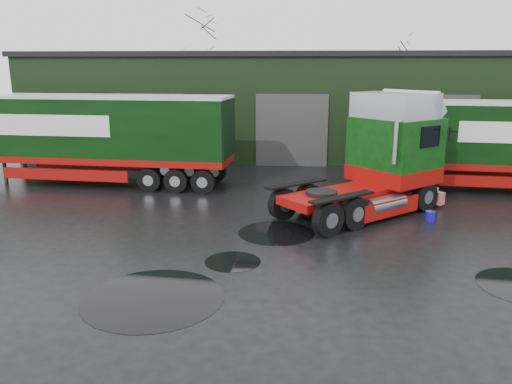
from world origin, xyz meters
TOP-DOWN VIEW (x-y plane):
  - ground at (0.00, 0.00)m, footprint 100.00×100.00m
  - warehouse at (2.00, 20.00)m, footprint 32.40×12.40m
  - hero_tractor at (4.50, 4.50)m, footprint 7.64×7.11m
  - trailer_left at (-7.50, 8.88)m, footprint 13.79×3.88m
  - lorry_right at (10.72, 9.00)m, footprint 15.52×4.28m
  - wash_bucket at (7.15, 3.98)m, footprint 0.47×0.47m
  - tree_back_a at (-6.00, 30.00)m, footprint 4.40×4.40m
  - tree_back_b at (10.00, 30.00)m, footprint 4.40×4.40m
  - puddle_0 at (-1.23, -2.98)m, footprint 3.48×3.48m
  - puddle_1 at (1.59, 2.15)m, footprint 2.60×2.60m
  - puddle_4 at (0.42, -0.52)m, footprint 1.63×1.63m

SIDE VIEW (x-z plane):
  - ground at x=0.00m, z-range 0.00..0.00m
  - puddle_0 at x=-1.23m, z-range 0.00..0.01m
  - puddle_1 at x=1.59m, z-range 0.00..0.01m
  - puddle_4 at x=0.42m, z-range 0.00..0.01m
  - wash_bucket at x=7.15m, z-range 0.00..0.34m
  - lorry_right at x=10.72m, z-range 0.00..4.03m
  - trailer_left at x=-7.50m, z-range 0.00..4.23m
  - hero_tractor at x=4.50m, z-range 0.00..4.57m
  - warehouse at x=2.00m, z-range 0.01..6.31m
  - tree_back_b at x=10.00m, z-range 0.00..7.50m
  - tree_back_a at x=-6.00m, z-range 0.00..9.50m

